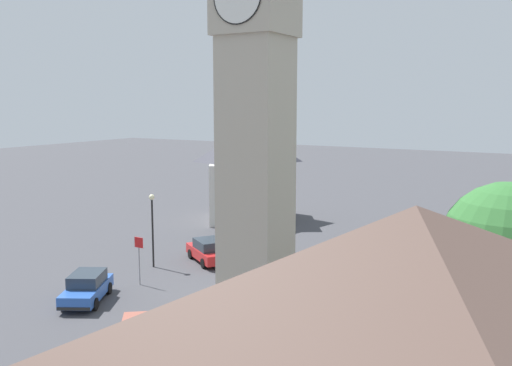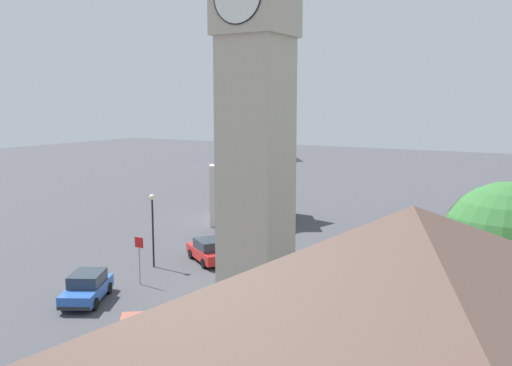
{
  "view_description": "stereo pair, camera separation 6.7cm",
  "coord_description": "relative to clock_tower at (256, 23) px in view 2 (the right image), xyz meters",
  "views": [
    {
      "loc": [
        -14.01,
        24.05,
        10.47
      ],
      "look_at": [
        0.0,
        0.0,
        6.43
      ],
      "focal_mm": 39.36,
      "sensor_mm": 36.0,
      "label": 1
    },
    {
      "loc": [
        -14.06,
        24.02,
        10.47
      ],
      "look_at": [
        0.0,
        0.0,
        6.43
      ],
      "focal_mm": 39.36,
      "sensor_mm": 36.0,
      "label": 2
    }
  ],
  "objects": [
    {
      "name": "road_sign",
      "position": [
        7.5,
        0.46,
        -12.34
      ],
      "size": [
        0.6,
        0.07,
        2.8
      ],
      "color": "gray",
      "rests_on": "ground"
    },
    {
      "name": "car_white_side",
      "position": [
        -2.4,
        -5.7,
        -13.48
      ],
      "size": [
        4.42,
        2.7,
        1.53
      ],
      "color": "gold",
      "rests_on": "ground"
    },
    {
      "name": "ground_plane",
      "position": [
        -0.0,
        -0.0,
        -14.24
      ],
      "size": [
        200.0,
        200.0,
        0.0
      ],
      "primitive_type": "plane",
      "color": "#424247"
    },
    {
      "name": "pedestrian",
      "position": [
        -3.95,
        5.15,
        -13.23
      ],
      "size": [
        0.4,
        0.46,
        1.69
      ],
      "color": "#2D3351",
      "rests_on": "ground"
    },
    {
      "name": "lamp_post",
      "position": [
        9.13,
        -2.65,
        -11.06
      ],
      "size": [
        0.36,
        0.36,
        4.71
      ],
      "color": "black",
      "rests_on": "ground"
    },
    {
      "name": "car_red_corner",
      "position": [
        8.05,
        3.94,
        -13.48
      ],
      "size": [
        3.46,
        4.43,
        1.53
      ],
      "color": "#2D5BB7",
      "rests_on": "ground"
    },
    {
      "name": "building_terrace_right",
      "position": [
        11.5,
        -18.31,
        -10.06
      ],
      "size": [
        9.58,
        9.59,
        8.18
      ],
      "color": "beige",
      "rests_on": "ground"
    },
    {
      "name": "tree",
      "position": [
        -11.86,
        1.11,
        -9.39
      ],
      "size": [
        5.23,
        5.23,
        7.48
      ],
      "color": "brown",
      "rests_on": "ground"
    },
    {
      "name": "clock_tower",
      "position": [
        0.0,
        0.0,
        0.0
      ],
      "size": [
        4.53,
        4.53,
        24.27
      ],
      "color": "#A59C89",
      "rests_on": "ground"
    },
    {
      "name": "car_silver_kerb",
      "position": [
        6.74,
        -5.36,
        -13.48
      ],
      "size": [
        4.37,
        3.7,
        1.53
      ],
      "color": "red",
      "rests_on": "ground"
    }
  ]
}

